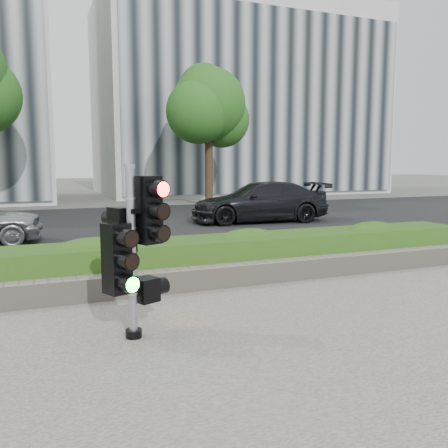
{
  "coord_description": "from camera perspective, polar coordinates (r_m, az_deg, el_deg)",
  "views": [
    {
      "loc": [
        -2.01,
        -4.98,
        2.0
      ],
      "look_at": [
        0.24,
        0.6,
        1.22
      ],
      "focal_mm": 38.0,
      "sensor_mm": 36.0,
      "label": 1
    }
  ],
  "objects": [
    {
      "name": "traffic_signal",
      "position": [
        5.38,
        -11.01,
        -2.26
      ],
      "size": [
        0.71,
        0.64,
        1.95
      ],
      "rotation": [
        0.0,
        0.0,
        0.43
      ],
      "color": "black",
      "rests_on": "sidewalk"
    },
    {
      "name": "tree_right",
      "position": [
        22.0,
        -1.94,
        13.86
      ],
      "size": [
        4.1,
        3.58,
        6.53
      ],
      "color": "black",
      "rests_on": "ground"
    },
    {
      "name": "road",
      "position": [
        15.25,
        -14.19,
        -0.33
      ],
      "size": [
        60.0,
        13.0,
        0.02
      ],
      "primitive_type": "cube",
      "color": "black",
      "rests_on": "ground"
    },
    {
      "name": "car_dark",
      "position": [
        16.01,
        4.29,
        2.68
      ],
      "size": [
        4.79,
        2.32,
        1.34
      ],
      "primitive_type": "imported",
      "rotation": [
        0.0,
        0.0,
        -1.67
      ],
      "color": "black",
      "rests_on": "road"
    },
    {
      "name": "hedge",
      "position": [
        7.96,
        -6.9,
        -4.47
      ],
      "size": [
        12.0,
        1.0,
        0.68
      ],
      "primitive_type": "cube",
      "color": "#55882A",
      "rests_on": "sidewalk"
    },
    {
      "name": "ground",
      "position": [
        5.73,
        -0.01,
        -13.02
      ],
      "size": [
        120.0,
        120.0,
        0.0
      ],
      "primitive_type": "plane",
      "color": "#51514C",
      "rests_on": "ground"
    },
    {
      "name": "building_right",
      "position": [
        32.93,
        1.55,
        14.37
      ],
      "size": [
        18.0,
        10.0,
        12.0
      ],
      "primitive_type": "cube",
      "color": "#B7B7B2",
      "rests_on": "ground"
    },
    {
      "name": "curb",
      "position": [
        8.6,
        -7.92,
        -5.71
      ],
      "size": [
        60.0,
        0.25,
        0.12
      ],
      "primitive_type": "cube",
      "color": "gray",
      "rests_on": "ground"
    },
    {
      "name": "stone_wall",
      "position": [
        7.39,
        -5.56,
        -6.73
      ],
      "size": [
        12.0,
        0.32,
        0.34
      ],
      "primitive_type": "cube",
      "color": "gray",
      "rests_on": "sidewalk"
    }
  ]
}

